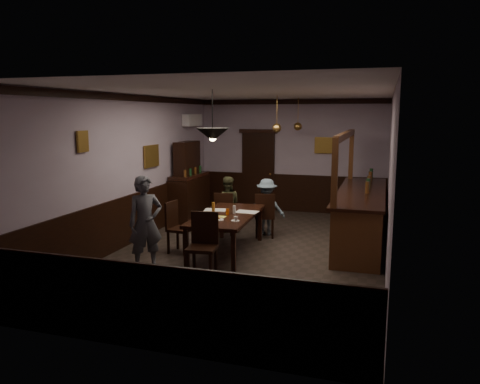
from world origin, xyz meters
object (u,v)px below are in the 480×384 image
at_px(chair_near, 203,242).
at_px(soda_can, 228,212).
at_px(person_seated_left, 227,204).
at_px(pendant_brass_mid, 277,128).
at_px(chair_side, 177,225).
at_px(dining_table, 227,218).
at_px(pendant_iron, 213,135).
at_px(person_standing, 145,223).
at_px(pendant_brass_far, 298,127).
at_px(chair_far_left, 224,212).
at_px(bar_counter, 361,215).
at_px(person_seated_right, 267,207).
at_px(coffee_cup, 236,219).
at_px(sideboard, 189,189).
at_px(chair_far_right, 265,213).

xyz_separation_m(chair_near, soda_can, (-0.01, 1.26, 0.24)).
bearing_deg(person_seated_left, pendant_brass_mid, -171.22).
bearing_deg(chair_side, soda_can, -73.81).
xyz_separation_m(dining_table, chair_side, (-0.92, -0.23, -0.15)).
distance_m(chair_near, soda_can, 1.28).
xyz_separation_m(chair_near, pendant_iron, (-0.01, 0.51, 1.70)).
bearing_deg(person_standing, pendant_brass_far, 26.98).
height_order(chair_far_left, bar_counter, bar_counter).
height_order(person_standing, person_seated_right, person_standing).
bearing_deg(chair_far_left, coffee_cup, 103.20).
relative_size(pendant_brass_mid, pendant_brass_far, 1.00).
height_order(bar_counter, pendant_brass_far, pendant_brass_far).
distance_m(sideboard, pendant_iron, 4.03).
height_order(person_seated_right, pendant_brass_mid, pendant_brass_mid).
bearing_deg(pendant_brass_mid, chair_far_left, -142.74).
height_order(person_seated_left, pendant_brass_mid, pendant_brass_mid).
relative_size(sideboard, pendant_brass_far, 2.40).
distance_m(sideboard, bar_counter, 4.31).
xyz_separation_m(dining_table, chair_far_left, (-0.49, 1.25, -0.17)).
height_order(chair_side, pendant_iron, pendant_iron).
height_order(chair_side, sideboard, sideboard).
xyz_separation_m(chair_far_right, person_seated_left, (-0.93, 0.24, 0.10)).
bearing_deg(dining_table, coffee_cup, -55.94).
distance_m(chair_far_right, pendant_brass_far, 2.81).
bearing_deg(sideboard, person_seated_left, -35.09).
relative_size(dining_table, bar_counter, 0.56).
relative_size(chair_near, pendant_brass_mid, 1.29).
bearing_deg(coffee_cup, person_seated_right, 86.63).
bearing_deg(soda_can, sideboard, 126.61).
bearing_deg(dining_table, chair_near, -87.86).
bearing_deg(chair_far_right, coffee_cup, 73.82).
bearing_deg(person_seated_right, person_seated_left, 5.25).
relative_size(chair_near, person_standing, 0.65).
relative_size(chair_near, chair_side, 1.07).
bearing_deg(chair_near, pendant_brass_far, 75.07).
xyz_separation_m(dining_table, chair_near, (0.05, -1.31, -0.11)).
distance_m(chair_far_right, pendant_brass_mid, 1.91).
bearing_deg(person_seated_left, chair_near, 85.01).
relative_size(chair_far_right, person_seated_left, 0.77).
xyz_separation_m(chair_side, person_seated_left, (0.40, 1.76, 0.09)).
bearing_deg(chair_side, chair_near, -132.20).
bearing_deg(person_seated_right, dining_table, 79.06).
bearing_deg(dining_table, soda_can, -57.33).
bearing_deg(chair_far_right, person_standing, 47.20).
relative_size(person_seated_left, bar_counter, 0.31).
relative_size(chair_side, pendant_brass_mid, 1.20).
bearing_deg(chair_near, chair_side, 124.43).
distance_m(dining_table, chair_side, 0.96).
xyz_separation_m(chair_far_right, soda_can, (-0.38, -1.35, 0.28)).
bearing_deg(person_seated_left, coffee_cup, 96.70).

